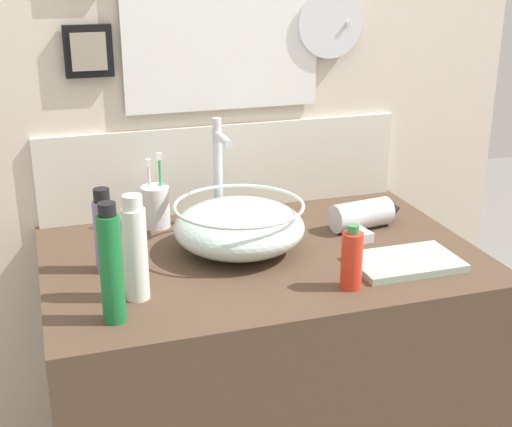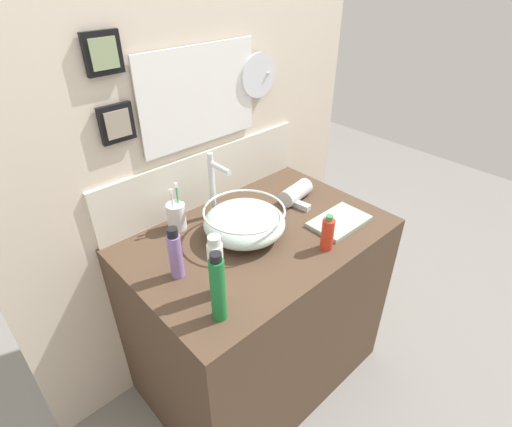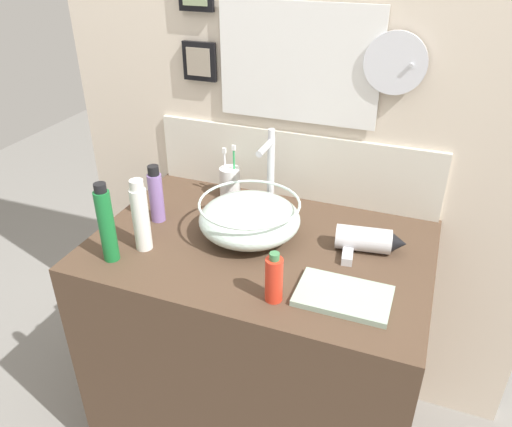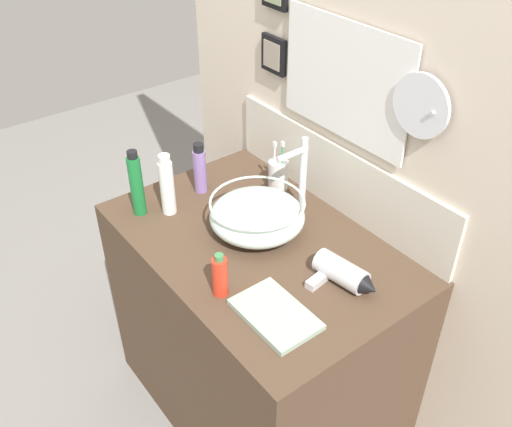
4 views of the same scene
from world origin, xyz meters
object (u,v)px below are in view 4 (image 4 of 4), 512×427
faucet (300,172)px  hair_drier (344,274)px  glass_bowl_sink (257,215)px  hand_towel (275,314)px  soap_dispenser (220,276)px  lotion_bottle (136,184)px  toothbrush_cup (278,174)px  spray_bottle (200,169)px  shampoo_bottle (167,186)px

faucet → hair_drier: (0.35, -0.13, -0.12)m
glass_bowl_sink → hand_towel: bearing=-30.2°
soap_dispenser → hand_towel: size_ratio=0.59×
faucet → lotion_bottle: 0.54m
toothbrush_cup → spray_bottle: 0.28m
glass_bowl_sink → hand_towel: 0.39m
lotion_bottle → spray_bottle: (0.01, 0.24, -0.02)m
hair_drier → lotion_bottle: (-0.67, -0.30, 0.08)m
faucet → shampoo_bottle: 0.44m
shampoo_bottle → faucet: bearing=52.7°
hair_drier → spray_bottle: size_ratio=1.10×
faucet → hand_towel: bearing=-48.1°
toothbrush_cup → lotion_bottle: (-0.16, -0.47, 0.06)m
toothbrush_cup → lotion_bottle: lotion_bottle is taller
shampoo_bottle → toothbrush_cup: bearing=74.6°
lotion_bottle → spray_bottle: bearing=87.2°
hand_towel → soap_dispenser: bearing=-158.3°
glass_bowl_sink → faucet: faucet is taller
hair_drier → toothbrush_cup: size_ratio=1.08×
glass_bowl_sink → shampoo_bottle: size_ratio=1.39×
faucet → lotion_bottle: faucet is taller
glass_bowl_sink → lotion_bottle: 0.41m
glass_bowl_sink → spray_bottle: spray_bottle is taller
glass_bowl_sink → lotion_bottle: (-0.32, -0.25, 0.05)m
toothbrush_cup → soap_dispenser: 0.57m
lotion_bottle → spray_bottle: lotion_bottle is taller
hair_drier → hand_towel: (-0.02, -0.24, -0.03)m
glass_bowl_sink → faucet: size_ratio=1.10×
toothbrush_cup → hand_towel: 0.64m
glass_bowl_sink → toothbrush_cup: (-0.16, 0.22, -0.01)m
glass_bowl_sink → toothbrush_cup: bearing=126.2°
lotion_bottle → shampoo_bottle: size_ratio=1.08×
spray_bottle → soap_dispenser: size_ratio=1.35×
soap_dispenser → glass_bowl_sink: bearing=122.9°
lotion_bottle → hand_towel: 0.66m
faucet → spray_bottle: (-0.31, -0.19, -0.07)m
shampoo_bottle → soap_dispenser: bearing=-11.3°
spray_bottle → shampoo_bottle: 0.16m
soap_dispenser → hand_towel: soap_dispenser is taller
spray_bottle → hair_drier: bearing=5.3°
toothbrush_cup → lotion_bottle: 0.50m
glass_bowl_sink → toothbrush_cup: toothbrush_cup is taller
spray_bottle → shampoo_bottle: bearing=-74.1°
hair_drier → lotion_bottle: bearing=-156.0°
soap_dispenser → hair_drier: bearing=59.0°
glass_bowl_sink → hair_drier: size_ratio=1.47×
hair_drier → soap_dispenser: (-0.18, -0.30, 0.03)m
hair_drier → soap_dispenser: size_ratio=1.48×
glass_bowl_sink → hand_towel: glass_bowl_sink is taller
glass_bowl_sink → soap_dispenser: 0.31m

